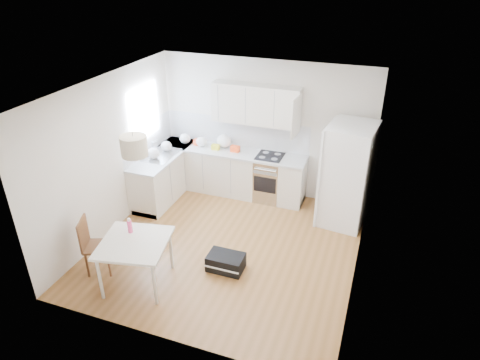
{
  "coord_description": "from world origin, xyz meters",
  "views": [
    {
      "loc": [
        2.2,
        -5.45,
        4.35
      ],
      "look_at": [
        0.09,
        0.4,
        1.08
      ],
      "focal_mm": 32.0,
      "sensor_mm": 36.0,
      "label": 1
    }
  ],
  "objects_px": {
    "dining_chair": "(99,245)",
    "gym_bag": "(226,262)",
    "dining_table": "(135,246)",
    "refrigerator": "(348,175)"
  },
  "relations": [
    {
      "from": "dining_chair",
      "to": "gym_bag",
      "type": "relative_size",
      "value": 1.65
    },
    {
      "from": "refrigerator",
      "to": "dining_table",
      "type": "distance_m",
      "value": 3.84
    },
    {
      "from": "dining_table",
      "to": "dining_chair",
      "type": "height_order",
      "value": "dining_chair"
    },
    {
      "from": "gym_bag",
      "to": "refrigerator",
      "type": "bearing_deg",
      "value": 53.24
    },
    {
      "from": "refrigerator",
      "to": "dining_chair",
      "type": "xyz_separation_m",
      "value": [
        -3.33,
        -2.72,
        -0.47
      ]
    },
    {
      "from": "refrigerator",
      "to": "dining_table",
      "type": "height_order",
      "value": "refrigerator"
    },
    {
      "from": "dining_chair",
      "to": "gym_bag",
      "type": "height_order",
      "value": "dining_chair"
    },
    {
      "from": "refrigerator",
      "to": "dining_chair",
      "type": "distance_m",
      "value": 4.32
    },
    {
      "from": "dining_chair",
      "to": "gym_bag",
      "type": "bearing_deg",
      "value": -0.93
    },
    {
      "from": "refrigerator",
      "to": "dining_chair",
      "type": "relative_size",
      "value": 2.02
    }
  ]
}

